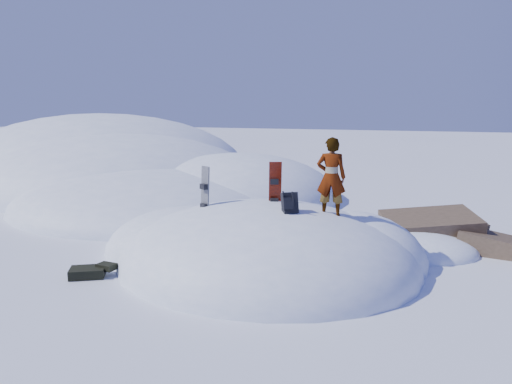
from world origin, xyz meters
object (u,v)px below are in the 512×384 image
(snowboard_dark, at_px, (205,198))
(person, at_px, (331,177))
(backpack, at_px, (289,203))
(snowboard_red, at_px, (275,193))

(snowboard_dark, height_order, person, person)
(snowboard_dark, bearing_deg, backpack, 21.20)
(backpack, height_order, person, person)
(snowboard_red, distance_m, person, 1.48)
(snowboard_red, relative_size, backpack, 2.92)
(person, bearing_deg, snowboard_dark, -3.03)
(snowboard_red, xyz_separation_m, person, (1.36, -0.32, 0.49))
(snowboard_red, distance_m, backpack, 1.06)
(snowboard_dark, relative_size, person, 0.89)
(snowboard_red, bearing_deg, person, -32.88)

